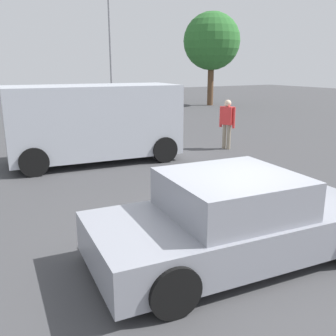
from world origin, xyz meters
name	(u,v)px	position (x,y,z in m)	size (l,w,h in m)	color
ground_plane	(233,250)	(0.00, 0.00, 0.00)	(80.00, 80.00, 0.00)	#424244
sedan_foreground	(234,220)	(-0.13, -0.15, 0.59)	(4.42, 2.27, 1.28)	gray
van_white	(94,121)	(0.08, 6.51, 1.20)	(5.03, 2.55, 2.23)	#B2B7C1
pedestrian	(227,120)	(4.56, 5.96, 1.00)	(0.39, 0.52, 1.67)	gray
light_post_near	(110,32)	(6.09, 20.23, 4.90)	(0.44, 0.44, 7.36)	gray
tree_back_left	(212,41)	(13.04, 18.56, 4.44)	(3.97, 3.97, 6.45)	brown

